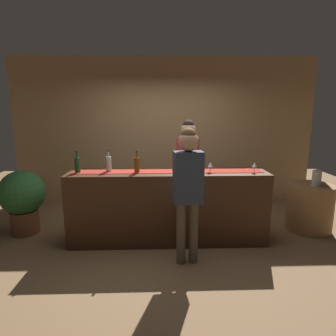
# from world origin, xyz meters

# --- Properties ---
(ground_plane) EXTENTS (10.00, 10.00, 0.00)m
(ground_plane) POSITION_xyz_m (0.00, 0.00, 0.00)
(ground_plane) COLOR brown
(back_wall) EXTENTS (6.00, 0.12, 2.90)m
(back_wall) POSITION_xyz_m (0.00, 1.90, 1.45)
(back_wall) COLOR tan
(back_wall) RESTS_ON ground
(bar_counter) EXTENTS (2.78, 0.60, 1.03)m
(bar_counter) POSITION_xyz_m (0.00, 0.00, 0.51)
(bar_counter) COLOR #3D2314
(bar_counter) RESTS_ON ground
(counter_runner_cloth) EXTENTS (2.64, 0.28, 0.01)m
(counter_runner_cloth) POSITION_xyz_m (0.00, 0.00, 1.03)
(counter_runner_cloth) COLOR maroon
(counter_runner_cloth) RESTS_ON bar_counter
(wine_bottle_clear) EXTENTS (0.07, 0.07, 0.30)m
(wine_bottle_clear) POSITION_xyz_m (-0.83, 0.03, 1.14)
(wine_bottle_clear) COLOR #B2C6C1
(wine_bottle_clear) RESTS_ON bar_counter
(wine_bottle_amber) EXTENTS (0.07, 0.07, 0.30)m
(wine_bottle_amber) POSITION_xyz_m (-0.43, -0.06, 1.14)
(wine_bottle_amber) COLOR brown
(wine_bottle_amber) RESTS_ON bar_counter
(wine_bottle_green) EXTENTS (0.07, 0.07, 0.30)m
(wine_bottle_green) POSITION_xyz_m (-1.24, -0.03, 1.14)
(wine_bottle_green) COLOR #194723
(wine_bottle_green) RESTS_ON bar_counter
(wine_glass_near_customer) EXTENTS (0.07, 0.07, 0.14)m
(wine_glass_near_customer) POSITION_xyz_m (0.58, -0.09, 1.13)
(wine_glass_near_customer) COLOR silver
(wine_glass_near_customer) RESTS_ON bar_counter
(wine_glass_mid_counter) EXTENTS (0.07, 0.07, 0.14)m
(wine_glass_mid_counter) POSITION_xyz_m (1.18, -0.12, 1.13)
(wine_glass_mid_counter) COLOR silver
(wine_glass_mid_counter) RESTS_ON bar_counter
(bartender) EXTENTS (0.38, 0.27, 1.73)m
(bartender) POSITION_xyz_m (0.34, 0.58, 1.07)
(bartender) COLOR #26262B
(bartender) RESTS_ON ground
(customer_sipping) EXTENTS (0.36, 0.24, 1.67)m
(customer_sipping) POSITION_xyz_m (0.21, -0.64, 1.03)
(customer_sipping) COLOR brown
(customer_sipping) RESTS_ON ground
(round_side_table) EXTENTS (0.68, 0.68, 0.74)m
(round_side_table) POSITION_xyz_m (2.25, 0.28, 0.37)
(round_side_table) COLOR olive
(round_side_table) RESTS_ON ground
(vase_on_side_table) EXTENTS (0.13, 0.13, 0.24)m
(vase_on_side_table) POSITION_xyz_m (2.26, 0.20, 0.86)
(vase_on_side_table) COLOR #A8A399
(vase_on_side_table) RESTS_ON round_side_table
(potted_plant_tall) EXTENTS (0.67, 0.67, 0.98)m
(potted_plant_tall) POSITION_xyz_m (-2.21, 0.32, 0.57)
(potted_plant_tall) COLOR brown
(potted_plant_tall) RESTS_ON ground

